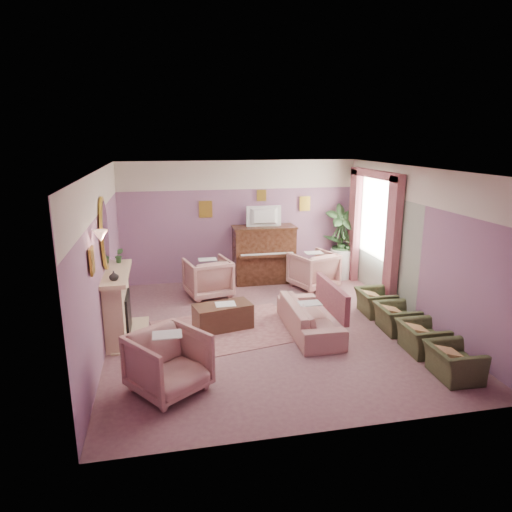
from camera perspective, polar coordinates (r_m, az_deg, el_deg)
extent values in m
cube|color=#80565C|center=(8.24, 1.66, -9.02)|extent=(5.50, 6.00, 0.01)
cube|color=white|center=(7.57, 1.82, 10.79)|extent=(5.50, 6.00, 0.01)
cube|color=slate|center=(10.66, -2.00, 4.33)|extent=(5.50, 0.02, 2.80)
cube|color=slate|center=(5.06, 9.68, -7.73)|extent=(5.50, 0.02, 2.80)
cube|color=slate|center=(7.65, -18.73, -0.59)|extent=(0.02, 6.00, 2.80)
cube|color=slate|center=(8.82, 19.40, 1.32)|extent=(0.02, 6.00, 2.80)
cube|color=beige|center=(10.51, -2.04, 10.10)|extent=(5.50, 0.01, 0.65)
cube|color=#959F8C|center=(9.99, 15.40, 1.20)|extent=(0.01, 3.00, 2.15)
cube|color=#D0B58D|center=(8.07, -16.95, -5.99)|extent=(0.30, 1.40, 1.10)
cube|color=black|center=(8.12, -16.16, -6.96)|extent=(0.18, 0.72, 0.68)
cube|color=#EC3B00|center=(8.18, -15.79, -8.12)|extent=(0.06, 0.54, 0.10)
cube|color=#D0B58D|center=(7.89, -17.04, -2.10)|extent=(0.40, 1.55, 0.07)
cube|color=#D0B58D|center=(8.25, -15.27, -9.44)|extent=(0.55, 1.50, 0.02)
ellipsoid|color=gold|center=(7.75, -18.44, 2.67)|extent=(0.04, 0.72, 1.20)
ellipsoid|color=silver|center=(7.75, -18.26, 2.68)|extent=(0.01, 0.60, 1.06)
cone|color=#ECA989|center=(6.68, -18.86, 2.39)|extent=(0.20, 0.20, 0.16)
cube|color=#412316|center=(10.61, 0.99, 0.14)|extent=(1.40, 0.60, 1.30)
cube|color=#412316|center=(10.26, 1.42, 0.04)|extent=(1.30, 0.12, 0.06)
cube|color=silver|center=(10.25, 1.43, 0.26)|extent=(1.20, 0.08, 0.02)
cube|color=#412316|center=(10.46, 1.01, 3.64)|extent=(1.45, 0.65, 0.04)
imported|color=black|center=(10.37, 1.08, 5.16)|extent=(0.80, 0.12, 0.48)
cube|color=gold|center=(10.47, -6.32, 5.84)|extent=(0.30, 0.03, 0.38)
cube|color=gold|center=(10.93, 6.11, 6.53)|extent=(0.26, 0.03, 0.34)
cube|color=gold|center=(10.63, 0.69, 7.58)|extent=(0.22, 0.03, 0.26)
cube|color=gold|center=(6.41, -19.82, -0.57)|extent=(0.03, 0.28, 0.36)
cube|color=beige|center=(10.07, 14.82, 4.98)|extent=(0.03, 1.40, 1.80)
cube|color=#8B4851|center=(9.31, 16.70, 1.57)|extent=(0.16, 0.34, 2.60)
cube|color=#8B4851|center=(10.93, 12.19, 3.73)|extent=(0.16, 0.34, 2.60)
cube|color=#8B4851|center=(9.94, 14.73, 9.86)|extent=(0.16, 2.20, 0.16)
imported|color=#2C5229|center=(8.38, -16.74, 0.08)|extent=(0.16, 0.16, 0.28)
imported|color=beige|center=(7.38, -17.35, -2.38)|extent=(0.16, 0.16, 0.16)
cube|color=#9A6060|center=(8.19, -3.31, -9.16)|extent=(2.81, 2.26, 0.01)
cube|color=#492D20|center=(8.18, -4.17, -7.55)|extent=(1.08, 0.70, 0.45)
cube|color=white|center=(8.10, -3.84, -6.01)|extent=(0.35, 0.28, 0.01)
imported|color=tan|center=(8.02, 6.69, -6.92)|extent=(0.62, 1.85, 0.75)
cube|color=#8B4851|center=(8.07, 9.45, -5.17)|extent=(0.09, 1.40, 0.52)
imported|color=tan|center=(9.73, -6.03, -2.46)|extent=(0.88, 0.88, 0.92)
imported|color=tan|center=(10.31, 7.18, -1.51)|extent=(0.88, 0.88, 0.92)
imported|color=tan|center=(6.28, -10.89, -12.60)|extent=(0.88, 0.88, 0.92)
imported|color=#444C2C|center=(7.13, 23.52, -11.51)|extent=(0.51, 0.72, 0.63)
imported|color=#444C2C|center=(7.74, 20.05, -9.06)|extent=(0.51, 0.72, 0.63)
imported|color=#444C2C|center=(8.39, 17.15, -6.96)|extent=(0.51, 0.72, 0.63)
imported|color=#444C2C|center=(9.06, 14.69, -5.14)|extent=(0.51, 0.72, 0.63)
cylinder|color=silver|center=(11.20, 10.53, -0.92)|extent=(0.52, 0.52, 0.70)
imported|color=#2C5229|center=(11.07, 10.65, 1.67)|extent=(0.30, 0.30, 0.34)
imported|color=#2C5229|center=(11.03, 11.42, 1.43)|extent=(0.16, 0.16, 0.28)
cylinder|color=#A65343|center=(11.27, 10.33, -1.76)|extent=(0.34, 0.34, 0.34)
imported|color=#2C5229|center=(11.06, 10.54, 2.67)|extent=(0.76, 0.76, 1.44)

